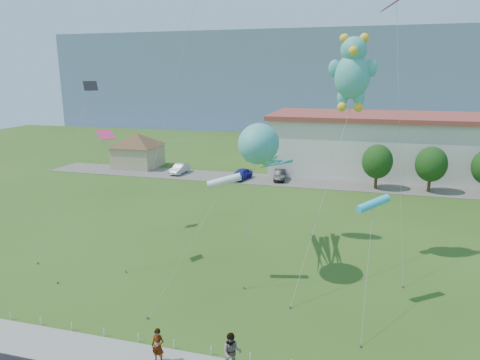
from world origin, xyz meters
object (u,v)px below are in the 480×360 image
Objects in this scene: parked_car_silver at (180,169)px; parked_car_black at (280,175)px; pedestrian_right at (232,352)px; pavilion at (138,147)px; parked_car_blue at (241,174)px; octopus_kite at (263,152)px; pedestrian_left at (158,346)px; teddy_bear_kite at (352,71)px.

parked_car_silver is 14.20m from parked_car_black.
pavilion is at bearing 111.15° from pedestrian_right.
octopus_kite is at bearing -57.76° from parked_car_blue.
pavilion is 5.23× the size of pedestrian_left.
pavilion is at bearing 140.58° from teddy_bear_kite.
parked_car_blue reaches higher than parked_car_silver.
parked_car_silver is 0.99× the size of parked_car_blue.
parked_car_blue reaches higher than parked_car_black.
parked_car_silver reaches higher than parked_car_black.
parked_car_blue is 0.25× the size of teddy_bear_kite.
parked_car_blue is 27.57m from octopus_kite.
pedestrian_right is 13.52m from octopus_kite.
pedestrian_left is at bearing -117.58° from teddy_bear_kite.
pedestrian_left reaches higher than parked_car_silver.
pedestrian_left is 0.92× the size of pedestrian_right.
teddy_bear_kite is (30.77, -25.29, 10.77)m from pavilion.
parked_car_silver is at bearing 135.43° from teddy_bear_kite.
octopus_kite reaches higher than parked_car_black.
parked_car_silver is (7.81, -2.67, -2.29)m from pavilion.
pedestrian_left is at bearing -60.70° from pavilion.
octopus_kite is (3.29, -26.14, 7.71)m from parked_car_black.
parked_car_silver is 1.00× the size of parked_car_black.
octopus_kite is (25.30, -28.97, 5.42)m from pavilion.
pedestrian_right reaches higher than pedestrian_left.
parked_car_black is at bearing 84.54° from pedestrian_right.
pedestrian_right is at bearing -90.93° from parked_car_black.
pavilion reaches higher than parked_car_silver.
parked_car_blue is at bearing -3.47° from parked_car_silver.
parked_car_blue is at bearing 108.16° from octopus_kite.
parked_car_black is 0.25× the size of teddy_bear_kite.
pedestrian_right is at bearing -60.18° from parked_car_silver.
parked_car_black is at bearing 97.17° from octopus_kite.
parked_car_black is at bearing -7.32° from pavilion.
teddy_bear_kite is (7.99, 15.30, 12.82)m from pedestrian_left.
pedestrian_left is 21.50m from teddy_bear_kite.
pedestrian_left is at bearing 173.42° from pedestrian_right.
parked_car_silver is at bearing 171.83° from parked_car_black.
parked_car_blue is at bearing -176.35° from parked_car_black.
pavilion reaches higher than pedestrian_right.
parked_car_black is (14.20, -0.16, -0.00)m from parked_car_silver.
octopus_kite is 8.49m from teddy_bear_kite.
teddy_bear_kite is at bearing -76.24° from parked_car_black.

